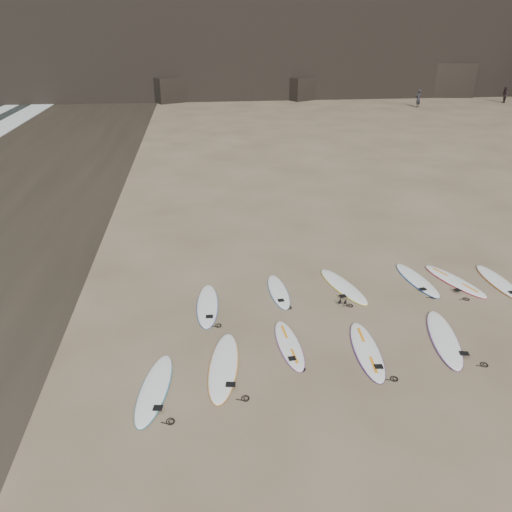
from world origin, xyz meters
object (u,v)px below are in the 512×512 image
at_px(surfboard_10, 500,282).
at_px(person_b, 504,95).
at_px(surfboard_1, 224,366).
at_px(surfboard_4, 444,338).
at_px(surfboard_8, 417,280).
at_px(surfboard_9, 455,281).
at_px(surfboard_6, 278,291).
at_px(surfboard_3, 367,350).
at_px(surfboard_7, 343,286).
at_px(surfboard_5, 207,305).
at_px(surfboard_0, 154,388).
at_px(person_a, 418,98).
at_px(surfboard_2, 289,344).

distance_m(surfboard_10, person_b, 43.18).
height_order(surfboard_1, surfboard_4, same).
bearing_deg(person_b, surfboard_8, -23.74).
bearing_deg(surfboard_10, surfboard_9, 166.47).
height_order(surfboard_1, surfboard_6, surfboard_1).
bearing_deg(surfboard_1, surfboard_3, 12.00).
relative_size(surfboard_6, surfboard_7, 0.87).
bearing_deg(surfboard_8, surfboard_6, 174.54).
height_order(surfboard_5, surfboard_10, surfboard_10).
xyz_separation_m(surfboard_8, person_b, (24.86, 36.49, 0.74)).
xyz_separation_m(surfboard_0, surfboard_8, (8.21, 4.41, -0.00)).
height_order(surfboard_5, person_b, person_b).
relative_size(surfboard_1, person_a, 1.67).
height_order(surfboard_8, surfboard_9, surfboard_9).
distance_m(surfboard_9, surfboard_10, 1.43).
bearing_deg(surfboard_9, surfboard_6, 159.84).
xyz_separation_m(surfboard_1, surfboard_3, (3.71, 0.20, -0.00)).
xyz_separation_m(surfboard_2, surfboard_9, (6.00, 2.85, 0.00)).
height_order(surfboard_1, surfboard_7, surfboard_1).
distance_m(surfboard_0, surfboard_10, 11.49).
bearing_deg(surfboard_4, surfboard_10, 53.22).
height_order(surfboard_0, surfboard_9, same).
bearing_deg(person_b, surfboard_2, -26.35).
xyz_separation_m(surfboard_9, person_a, (13.65, 35.01, 0.79)).
height_order(surfboard_6, surfboard_9, surfboard_9).
height_order(surfboard_5, person_a, person_a).
height_order(surfboard_4, person_a, person_a).
bearing_deg(surfboard_10, surfboard_2, -162.76).
relative_size(surfboard_4, surfboard_7, 1.08).
xyz_separation_m(surfboard_0, surfboard_9, (9.41, 4.20, -0.00)).
xyz_separation_m(surfboard_5, surfboard_7, (4.36, 0.67, 0.00)).
bearing_deg(surfboard_9, surfboard_1, -175.63).
xyz_separation_m(surfboard_1, surfboard_8, (6.57, 3.76, -0.01)).
bearing_deg(person_b, surfboard_6, -28.26).
xyz_separation_m(surfboard_7, surfboard_10, (5.12, -0.37, -0.00)).
xyz_separation_m(surfboard_5, surfboard_10, (9.47, 0.30, 0.00)).
height_order(surfboard_5, surfboard_9, same).
bearing_deg(surfboard_1, surfboard_9, 33.44).
height_order(surfboard_7, person_a, person_a).
relative_size(surfboard_5, surfboard_7, 0.98).
distance_m(surfboard_2, person_a, 42.67).
height_order(surfboard_1, surfboard_5, surfboard_1).
height_order(surfboard_7, surfboard_10, same).
distance_m(surfboard_1, surfboard_8, 7.57).
relative_size(surfboard_3, person_a, 1.56).
bearing_deg(surfboard_2, surfboard_1, -162.06).
bearing_deg(surfboard_8, surfboard_0, -159.86).
relative_size(surfboard_0, surfboard_7, 0.99).
bearing_deg(surfboard_0, surfboard_8, 38.21).
distance_m(surfboard_10, person_a, 37.37).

